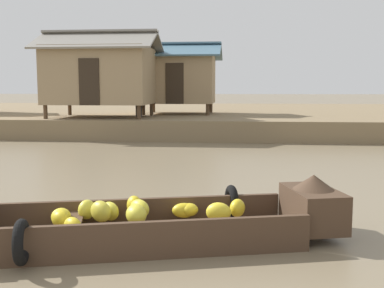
{
  "coord_description": "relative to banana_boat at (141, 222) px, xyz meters",
  "views": [
    {
      "loc": [
        1.93,
        -1.77,
        2.01
      ],
      "look_at": [
        1.14,
        6.37,
        1.03
      ],
      "focal_mm": 43.6,
      "sensor_mm": 36.0,
      "label": 1
    }
  ],
  "objects": [
    {
      "name": "riverbank_strip",
      "position": [
        -0.71,
        21.31,
        0.11
      ],
      "size": [
        160.0,
        20.0,
        0.8
      ],
      "primitive_type": "cube",
      "color": "#7F6B4C",
      "rests_on": "ground"
    },
    {
      "name": "banana_boat",
      "position": [
        0.0,
        0.0,
        0.0
      ],
      "size": [
        5.35,
        2.57,
        0.84
      ],
      "color": "#473323",
      "rests_on": "ground"
    },
    {
      "name": "stilt_house_mid_left",
      "position": [
        -4.46,
        13.37,
        2.3
      ],
      "size": [
        4.86,
        3.6,
        3.59
      ],
      "color": "#4C3826",
      "rests_on": "riverbank_strip"
    },
    {
      "name": "vendor_person",
      "position": [
        -2.95,
        13.79,
        1.44
      ],
      "size": [
        0.44,
        0.44,
        1.66
      ],
      "color": "#332D28",
      "rests_on": "riverbank_strip"
    },
    {
      "name": "stilt_house_mid_right",
      "position": [
        -1.54,
        16.26,
        2.21
      ],
      "size": [
        4.01,
        3.47,
        3.35
      ],
      "color": "#4C3826",
      "rests_on": "riverbank_strip"
    },
    {
      "name": "ground_plane",
      "position": [
        -0.71,
        5.99,
        -0.29
      ],
      "size": [
        300.0,
        300.0,
        0.0
      ],
      "primitive_type": "plane",
      "color": "#7A6B51"
    }
  ]
}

